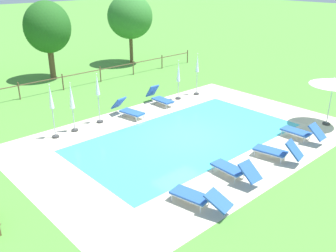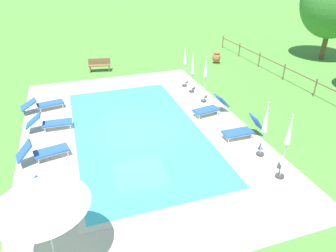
{
  "view_description": "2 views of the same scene",
  "coord_description": "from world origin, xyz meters",
  "px_view_note": "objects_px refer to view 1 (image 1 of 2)",
  "views": [
    {
      "loc": [
        -11.02,
        -10.77,
        7.0
      ],
      "look_at": [
        -0.71,
        0.5,
        0.6
      ],
      "focal_mm": 39.58,
      "sensor_mm": 36.0,
      "label": 1
    },
    {
      "loc": [
        12.01,
        -2.5,
        6.97
      ],
      "look_at": [
        1.84,
        0.88,
        1.04
      ],
      "focal_mm": 32.74,
      "sensor_mm": 36.0,
      "label": 2
    }
  ],
  "objects_px": {
    "patio_umbrella_open_foreground": "(334,82)",
    "patio_umbrella_closed_row_east": "(197,69)",
    "sun_lounger_north_near_steps": "(160,98)",
    "tree_far_west": "(130,17)",
    "patio_umbrella_closed_row_mid_east": "(52,104)",
    "sun_lounger_north_far": "(128,110)",
    "sun_lounger_south_near_corner": "(302,132)",
    "sun_lounger_north_mid": "(277,151)",
    "patio_umbrella_closed_row_centre": "(98,91)",
    "tree_centre": "(47,27)",
    "patio_umbrella_closed_row_west": "(178,75)",
    "patio_umbrella_closed_row_mid_west": "(72,100)",
    "sun_lounger_south_mid": "(198,197)",
    "sun_lounger_north_end": "(234,169)"
  },
  "relations": [
    {
      "from": "patio_umbrella_open_foreground",
      "to": "patio_umbrella_closed_row_east",
      "type": "xyz_separation_m",
      "value": [
        -1.22,
        7.68,
        -0.57
      ]
    },
    {
      "from": "sun_lounger_north_near_steps",
      "to": "tree_far_west",
      "type": "relative_size",
      "value": 0.33
    },
    {
      "from": "patio_umbrella_closed_row_mid_east",
      "to": "patio_umbrella_closed_row_east",
      "type": "bearing_deg",
      "value": 0.42
    },
    {
      "from": "sun_lounger_north_far",
      "to": "sun_lounger_south_near_corner",
      "type": "height_order",
      "value": "sun_lounger_north_far"
    },
    {
      "from": "patio_umbrella_open_foreground",
      "to": "sun_lounger_north_far",
      "type": "bearing_deg",
      "value": 131.47
    },
    {
      "from": "sun_lounger_north_mid",
      "to": "patio_umbrella_closed_row_mid_east",
      "type": "bearing_deg",
      "value": 124.83
    },
    {
      "from": "sun_lounger_south_near_corner",
      "to": "patio_umbrella_closed_row_east",
      "type": "distance_m",
      "value": 7.95
    },
    {
      "from": "sun_lounger_north_mid",
      "to": "sun_lounger_south_near_corner",
      "type": "relative_size",
      "value": 1.01
    },
    {
      "from": "sun_lounger_north_mid",
      "to": "patio_umbrella_closed_row_centre",
      "type": "height_order",
      "value": "patio_umbrella_closed_row_centre"
    },
    {
      "from": "sun_lounger_north_mid",
      "to": "tree_centre",
      "type": "xyz_separation_m",
      "value": [
        -0.96,
        17.38,
        3.13
      ]
    },
    {
      "from": "patio_umbrella_closed_row_mid_east",
      "to": "tree_centre",
      "type": "xyz_separation_m",
      "value": [
        4.59,
        9.4,
        1.92
      ]
    },
    {
      "from": "sun_lounger_north_mid",
      "to": "patio_umbrella_closed_row_west",
      "type": "relative_size",
      "value": 0.85
    },
    {
      "from": "sun_lounger_north_far",
      "to": "tree_far_west",
      "type": "distance_m",
      "value": 12.57
    },
    {
      "from": "sun_lounger_north_near_steps",
      "to": "patio_umbrella_closed_row_mid_west",
      "type": "distance_m",
      "value": 5.61
    },
    {
      "from": "patio_umbrella_closed_row_west",
      "to": "patio_umbrella_closed_row_mid_west",
      "type": "height_order",
      "value": "patio_umbrella_closed_row_mid_west"
    },
    {
      "from": "sun_lounger_north_far",
      "to": "sun_lounger_south_mid",
      "type": "distance_m",
      "value": 8.51
    },
    {
      "from": "patio_umbrella_open_foreground",
      "to": "patio_umbrella_closed_row_centre",
      "type": "xyz_separation_m",
      "value": [
        -8.11,
        7.78,
        -0.54
      ]
    },
    {
      "from": "sun_lounger_north_end",
      "to": "sun_lounger_south_near_corner",
      "type": "relative_size",
      "value": 1.02
    },
    {
      "from": "sun_lounger_north_far",
      "to": "patio_umbrella_closed_row_mid_west",
      "type": "height_order",
      "value": "patio_umbrella_closed_row_mid_west"
    },
    {
      "from": "patio_umbrella_open_foreground",
      "to": "patio_umbrella_closed_row_mid_west",
      "type": "relative_size",
      "value": 1.0
    },
    {
      "from": "sun_lounger_north_end",
      "to": "tree_centre",
      "type": "xyz_separation_m",
      "value": [
        1.46,
        17.14,
        3.14
      ]
    },
    {
      "from": "sun_lounger_south_near_corner",
      "to": "patio_umbrella_closed_row_east",
      "type": "bearing_deg",
      "value": 80.17
    },
    {
      "from": "sun_lounger_north_mid",
      "to": "sun_lounger_south_mid",
      "type": "xyz_separation_m",
      "value": [
        -4.68,
        -0.09,
        -0.03
      ]
    },
    {
      "from": "sun_lounger_north_far",
      "to": "patio_umbrella_closed_row_centre",
      "type": "relative_size",
      "value": 0.78
    },
    {
      "from": "patio_umbrella_closed_row_west",
      "to": "tree_centre",
      "type": "height_order",
      "value": "tree_centre"
    },
    {
      "from": "sun_lounger_north_far",
      "to": "patio_umbrella_open_foreground",
      "type": "xyz_separation_m",
      "value": [
        6.59,
        -7.46,
        1.79
      ]
    },
    {
      "from": "patio_umbrella_closed_row_mid_west",
      "to": "tree_far_west",
      "type": "height_order",
      "value": "tree_far_west"
    },
    {
      "from": "patio_umbrella_closed_row_west",
      "to": "sun_lounger_north_mid",
      "type": "bearing_deg",
      "value": -106.28
    },
    {
      "from": "patio_umbrella_closed_row_mid_west",
      "to": "patio_umbrella_closed_row_east",
      "type": "relative_size",
      "value": 0.94
    },
    {
      "from": "sun_lounger_north_end",
      "to": "tree_centre",
      "type": "relative_size",
      "value": 0.38
    },
    {
      "from": "sun_lounger_south_near_corner",
      "to": "patio_umbrella_closed_row_mid_east",
      "type": "height_order",
      "value": "patio_umbrella_closed_row_mid_east"
    },
    {
      "from": "sun_lounger_south_near_corner",
      "to": "tree_centre",
      "type": "bearing_deg",
      "value": 101.44
    },
    {
      "from": "tree_far_west",
      "to": "patio_umbrella_closed_row_east",
      "type": "bearing_deg",
      "value": -102.76
    },
    {
      "from": "patio_umbrella_closed_row_west",
      "to": "patio_umbrella_closed_row_centre",
      "type": "bearing_deg",
      "value": -179.81
    },
    {
      "from": "patio_umbrella_closed_row_centre",
      "to": "patio_umbrella_closed_row_mid_west",
      "type": "bearing_deg",
      "value": -176.02
    },
    {
      "from": "sun_lounger_south_near_corner",
      "to": "sun_lounger_south_mid",
      "type": "height_order",
      "value": "sun_lounger_south_near_corner"
    },
    {
      "from": "patio_umbrella_closed_row_west",
      "to": "tree_far_west",
      "type": "xyz_separation_m",
      "value": [
        3.55,
        9.19,
        2.25
      ]
    },
    {
      "from": "patio_umbrella_closed_row_mid_west",
      "to": "sun_lounger_north_far",
      "type": "bearing_deg",
      "value": -4.25
    },
    {
      "from": "patio_umbrella_closed_row_centre",
      "to": "patio_umbrella_closed_row_east",
      "type": "height_order",
      "value": "patio_umbrella_closed_row_east"
    },
    {
      "from": "sun_lounger_north_near_steps",
      "to": "patio_umbrella_closed_row_east",
      "type": "height_order",
      "value": "patio_umbrella_closed_row_east"
    },
    {
      "from": "patio_umbrella_closed_row_west",
      "to": "patio_umbrella_closed_row_mid_west",
      "type": "relative_size",
      "value": 0.98
    },
    {
      "from": "tree_far_west",
      "to": "patio_umbrella_closed_row_west",
      "type": "bearing_deg",
      "value": -111.13
    },
    {
      "from": "patio_umbrella_open_foreground",
      "to": "tree_far_west",
      "type": "relative_size",
      "value": 0.44
    },
    {
      "from": "sun_lounger_north_end",
      "to": "tree_centre",
      "type": "bearing_deg",
      "value": 85.14
    },
    {
      "from": "sun_lounger_north_end",
      "to": "sun_lounger_south_near_corner",
      "type": "xyz_separation_m",
      "value": [
        4.91,
        0.07,
        0.01
      ]
    },
    {
      "from": "tree_far_west",
      "to": "tree_centre",
      "type": "distance_m",
      "value": 6.91
    },
    {
      "from": "sun_lounger_north_mid",
      "to": "patio_umbrella_closed_row_west",
      "type": "height_order",
      "value": "patio_umbrella_closed_row_west"
    },
    {
      "from": "sun_lounger_north_mid",
      "to": "tree_centre",
      "type": "relative_size",
      "value": 0.38
    },
    {
      "from": "sun_lounger_north_near_steps",
      "to": "patio_umbrella_closed_row_mid_west",
      "type": "height_order",
      "value": "patio_umbrella_closed_row_mid_west"
    },
    {
      "from": "sun_lounger_north_end",
      "to": "patio_umbrella_closed_row_centre",
      "type": "relative_size",
      "value": 0.8
    }
  ]
}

